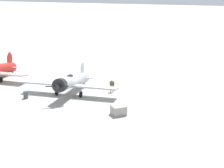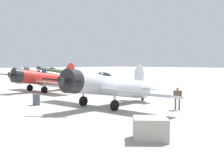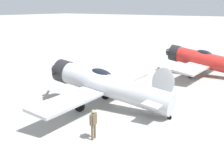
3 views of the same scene
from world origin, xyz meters
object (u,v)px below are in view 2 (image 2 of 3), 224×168
Objects in this scene: airplane_far_line at (47,75)px; airplane_mid_apron at (44,79)px; equipment_crate at (150,129)px; airplane_outer_stand at (54,72)px; ground_crew_mechanic at (178,96)px; airplane_foreground at (108,86)px; fuel_drum at (36,100)px.

airplane_mid_apron is at bearing 79.71° from airplane_far_line.
airplane_mid_apron is 23.95m from equipment_crate.
airplane_outer_stand is at bearing -104.11° from airplane_far_line.
equipment_crate is (-3.77, 7.84, -0.51)m from ground_crew_mechanic.
airplane_foreground is 1.15× the size of airplane_mid_apron.
airplane_foreground is 1.16× the size of airplane_outer_stand.
airplane_foreground reaches higher than airplane_far_line.
equipment_crate is at bearing 69.79° from airplane_mid_apron.
equipment_crate is at bearing 87.58° from airplane_far_line.
airplane_outer_stand is (15.65, -10.88, -0.04)m from airplane_far_line.
airplane_foreground reaches higher than ground_crew_mechanic.
fuel_drum is (9.40, 6.56, -0.57)m from ground_crew_mechanic.
airplane_foreground reaches higher than equipment_crate.
equipment_crate is (-36.26, 15.48, -0.91)m from airplane_far_line.
ground_crew_mechanic is (-32.49, 7.64, -0.40)m from airplane_far_line.
airplane_mid_apron is (14.26, -2.27, -0.09)m from airplane_foreground.
equipment_crate is at bearing 174.41° from fuel_drum.
ground_crew_mechanic reaches higher than equipment_crate.
equipment_crate is at bearing -166.77° from ground_crew_mechanic.
airplane_outer_stand is at bearing -121.31° from airplane_foreground.
airplane_foreground is at bearing 78.72° from airplane_mid_apron.
airplane_outer_stand reaches higher than equipment_crate.
equipment_crate is at bearing 97.86° from airplane_outer_stand.
airplane_foreground is 0.98× the size of airplane_far_line.
airplane_far_line is at bearing 89.97° from airplane_outer_stand.
airplane_foreground is 48.34m from airplane_outer_stand.
airplane_outer_stand is at bearing 56.53° from ground_crew_mechanic.
airplane_foreground is 6.39× the size of equipment_crate.
fuel_drum is (-9.59, 6.08, -1.11)m from airplane_mid_apron.
ground_crew_mechanic is 11.48m from fuel_drum.
equipment_crate is (-8.50, 5.11, -1.15)m from airplane_foreground.
fuel_drum is (-23.09, 14.19, -0.96)m from airplane_far_line.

